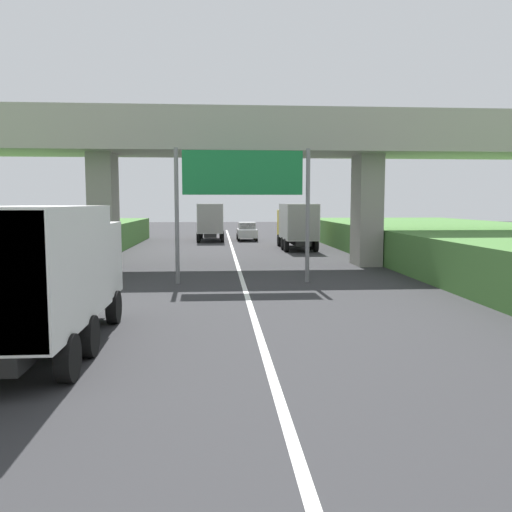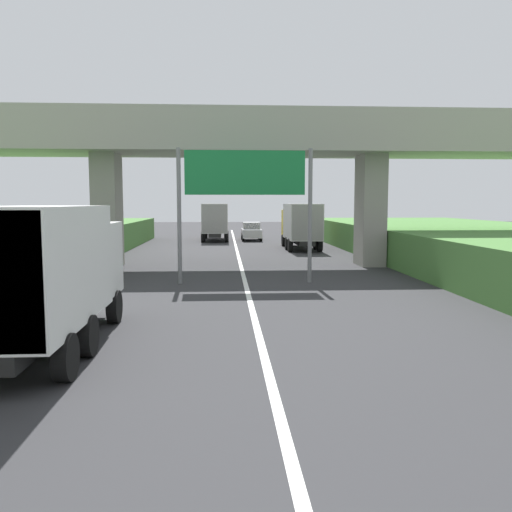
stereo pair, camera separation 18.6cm
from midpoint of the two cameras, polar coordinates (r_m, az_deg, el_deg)
name	(u,v)px [view 1 (the left image)]	position (r m, az deg, el deg)	size (l,w,h in m)	color
lane_centre_stripe	(243,283)	(23.05, -1.64, -2.97)	(0.20, 90.54, 0.01)	white
overpass_bridge	(237,150)	(29.23, -2.23, 11.41)	(40.00, 4.80, 8.36)	#9E998E
overhead_highway_sign	(243,183)	(22.89, -1.68, 7.96)	(5.88, 0.18, 5.86)	slate
speed_limit_sign	(9,270)	(17.58, -25.52, -1.42)	(0.60, 0.08, 2.23)	slate
truck_white	(47,270)	(13.29, -22.17, -1.45)	(2.44, 7.30, 3.44)	black
truck_orange	(211,220)	(49.20, -5.06, 3.92)	(2.44, 7.30, 3.44)	black
truck_yellow	(296,224)	(40.05, 4.29, 3.51)	(2.44, 7.30, 3.44)	black
car_silver	(247,231)	(49.23, -1.11, 2.69)	(1.86, 4.10, 1.72)	#B2B5B7
construction_barrel_2	(2,324)	(14.90, -26.21, -6.63)	(0.57, 0.57, 0.90)	orange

